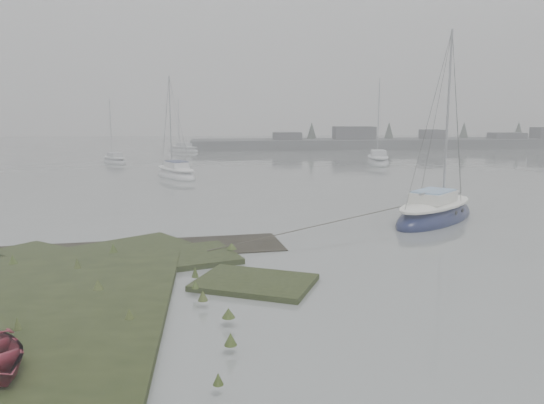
% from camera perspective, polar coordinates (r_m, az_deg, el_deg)
% --- Properties ---
extents(ground, '(160.00, 160.00, 0.00)m').
position_cam_1_polar(ground, '(46.54, -5.37, 3.01)').
color(ground, slate).
rests_on(ground, ground).
extents(far_shoreline, '(60.00, 8.00, 4.15)m').
position_cam_1_polar(far_shoreline, '(82.95, 13.22, 6.26)').
color(far_shoreline, '#4C4F51').
rests_on(far_shoreline, ground).
extents(sailboat_main, '(6.74, 6.57, 10.00)m').
position_cam_1_polar(sailboat_main, '(27.45, 17.12, -1.29)').
color(sailboat_main, '#11173B').
rests_on(sailboat_main, ground).
extents(sailboat_white, '(4.70, 6.56, 8.90)m').
position_cam_1_polar(sailboat_white, '(44.53, -10.30, 2.96)').
color(sailboat_white, silver).
rests_on(sailboat_white, ground).
extents(sailboat_far_a, '(3.98, 5.32, 7.26)m').
position_cam_1_polar(sailboat_far_a, '(58.99, -16.58, 4.26)').
color(sailboat_far_a, '#A1A4AA').
rests_on(sailboat_far_a, ground).
extents(sailboat_far_b, '(3.58, 7.05, 9.51)m').
position_cam_1_polar(sailboat_far_b, '(56.38, 11.32, 4.31)').
color(sailboat_far_b, '#A3A9AC').
rests_on(sailboat_far_b, ground).
extents(sailboat_far_c, '(5.27, 5.19, 7.85)m').
position_cam_1_polar(sailboat_far_c, '(74.33, -9.53, 5.55)').
color(sailboat_far_c, '#AAAFB3').
rests_on(sailboat_far_c, ground).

